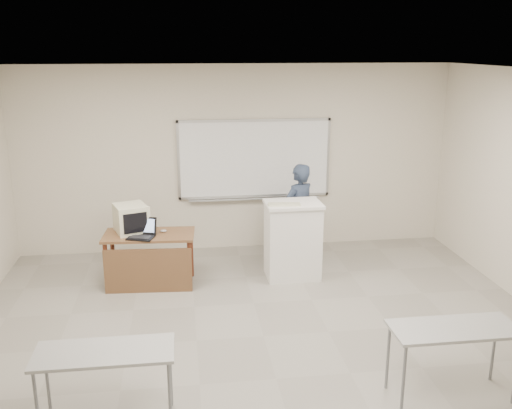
{
  "coord_description": "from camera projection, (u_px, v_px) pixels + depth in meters",
  "views": [
    {
      "loc": [
        -0.88,
        -5.03,
        3.27
      ],
      "look_at": [
        0.09,
        2.2,
        1.23
      ],
      "focal_mm": 40.0,
      "sensor_mm": 36.0,
      "label": 1
    }
  ],
  "objects": [
    {
      "name": "floor",
      "position": [
        276.0,
        379.0,
        5.8
      ],
      "size": [
        7.0,
        8.0,
        0.01
      ],
      "primitive_type": "cube",
      "color": "gray",
      "rests_on": "ground"
    },
    {
      "name": "whiteboard",
      "position": [
        255.0,
        160.0,
        9.22
      ],
      "size": [
        2.48,
        0.1,
        1.31
      ],
      "color": "white",
      "rests_on": "floor"
    },
    {
      "name": "student_desks",
      "position": [
        307.0,
        401.0,
        4.33
      ],
      "size": [
        4.4,
        2.2,
        0.73
      ],
      "color": "gray",
      "rests_on": "floor"
    },
    {
      "name": "instructor_desk",
      "position": [
        149.0,
        253.0,
        7.86
      ],
      "size": [
        1.25,
        0.62,
        0.75
      ],
      "rotation": [
        0.0,
        0.0,
        -0.07
      ],
      "color": "brown",
      "rests_on": "floor"
    },
    {
      "name": "podium",
      "position": [
        293.0,
        240.0,
        8.22
      ],
      "size": [
        0.8,
        0.58,
        1.12
      ],
      "rotation": [
        0.0,
        0.0,
        0.02
      ],
      "color": "white",
      "rests_on": "floor"
    },
    {
      "name": "crt_monitor",
      "position": [
        130.0,
        219.0,
        7.94
      ],
      "size": [
        0.43,
        0.48,
        0.41
      ],
      "rotation": [
        0.0,
        0.0,
        0.33
      ],
      "color": "beige",
      "rests_on": "instructor_desk"
    },
    {
      "name": "laptop",
      "position": [
        141.0,
        233.0,
        7.75
      ],
      "size": [
        0.34,
        0.32,
        0.25
      ],
      "rotation": [
        0.0,
        0.0,
        -0.31
      ],
      "color": "black",
      "rests_on": "instructor_desk"
    },
    {
      "name": "mouse",
      "position": [
        164.0,
        231.0,
        7.97
      ],
      "size": [
        0.1,
        0.07,
        0.03
      ],
      "primitive_type": "ellipsoid",
      "rotation": [
        0.0,
        0.0,
        0.12
      ],
      "color": "#979A9D",
      "rests_on": "instructor_desk"
    },
    {
      "name": "keyboard",
      "position": [
        284.0,
        204.0,
        7.93
      ],
      "size": [
        0.46,
        0.19,
        0.02
      ],
      "primitive_type": "cube",
      "rotation": [
        0.0,
        0.0,
        -0.09
      ],
      "color": "beige",
      "rests_on": "podium"
    },
    {
      "name": "presenter",
      "position": [
        298.0,
        214.0,
        8.75
      ],
      "size": [
        0.68,
        0.61,
        1.55
      ],
      "primitive_type": "imported",
      "rotation": [
        0.0,
        0.0,
        3.68
      ],
      "color": "black",
      "rests_on": "floor"
    }
  ]
}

